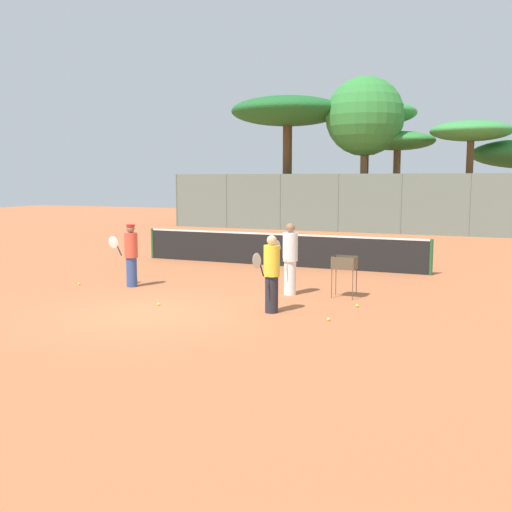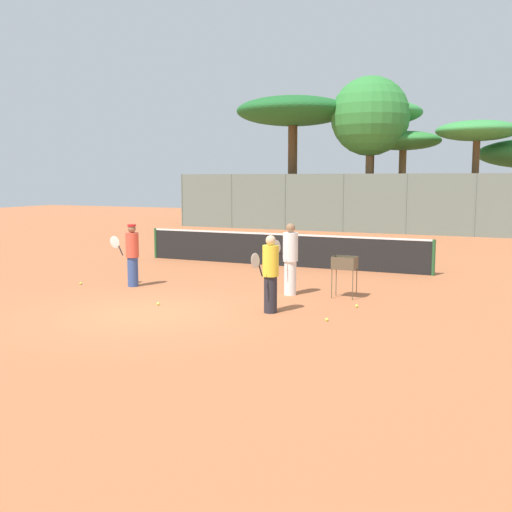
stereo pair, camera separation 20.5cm
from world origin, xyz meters
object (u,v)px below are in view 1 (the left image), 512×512
player_white_outfit (271,273)px  parked_car (371,215)px  player_yellow_shirt (131,255)px  tennis_net (278,249)px  player_red_cap (290,258)px  ball_cart (345,266)px

player_white_outfit → parked_car: 24.34m
player_yellow_shirt → parked_car: bearing=-98.3°
player_white_outfit → parked_car: bearing=-159.1°
tennis_net → player_white_outfit: 6.92m
tennis_net → player_yellow_shirt: size_ratio=5.94×
player_red_cap → parked_car: (-2.94, 22.11, -0.25)m
player_red_cap → player_yellow_shirt: 4.27m
parked_car → player_red_cap: bearing=-82.4°
player_white_outfit → player_yellow_shirt: (-4.55, 1.40, 0.00)m
tennis_net → parked_car: parked_car is taller
tennis_net → parked_car: size_ratio=2.33×
tennis_net → ball_cart: size_ratio=9.79×
player_yellow_shirt → player_white_outfit: bearing=157.8°
player_white_outfit → ball_cart: 2.44m
player_yellow_shirt → tennis_net: bearing=-118.2°
player_red_cap → player_yellow_shirt: (-4.22, -0.61, -0.05)m
parked_car → player_white_outfit: bearing=-82.3°
player_red_cap → ball_cart: size_ratio=1.77×
ball_cart → parked_car: size_ratio=0.24×
ball_cart → player_yellow_shirt: bearing=-171.6°
tennis_net → ball_cart: (3.37, -4.27, 0.21)m
player_yellow_shirt → ball_cart: player_yellow_shirt is taller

